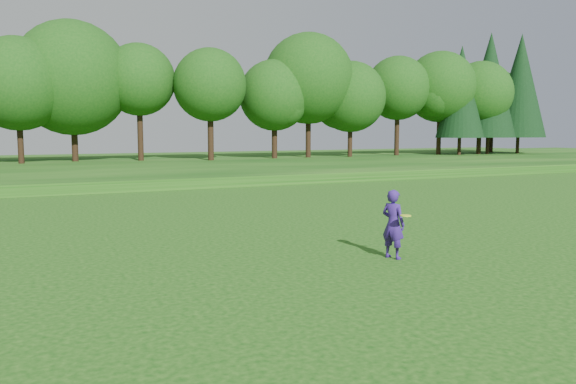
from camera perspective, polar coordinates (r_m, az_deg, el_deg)
name	(u,v)px	position (r m, az deg, el deg)	size (l,w,h in m)	color
ground	(376,273)	(12.77, 8.90, -8.11)	(140.00, 140.00, 0.00)	#0E420C
berm	(127,168)	(44.88, -16.05, 2.39)	(130.00, 30.00, 0.60)	#0E420C
walking_path	(169,188)	(31.19, -12.00, 0.38)	(130.00, 1.60, 0.04)	gray
treeline	(116,70)	(48.99, -17.08, 11.80)	(104.00, 7.00, 15.00)	#134510
woman	(393,224)	(14.08, 10.64, -3.22)	(0.61, 1.00, 1.71)	navy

